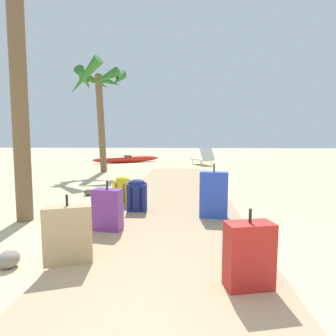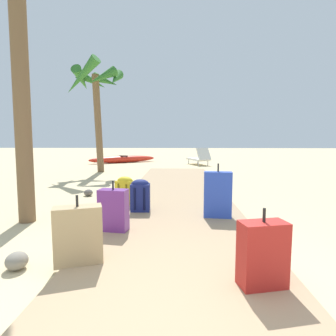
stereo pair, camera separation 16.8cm
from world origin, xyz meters
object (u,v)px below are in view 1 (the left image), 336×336
Objects in this scene: suitcase_tan at (68,234)px; lounge_chair at (203,158)px; suitcase_red at (249,255)px; backpack_navy at (137,194)px; kayak at (127,159)px; backpack_yellow at (123,190)px; suitcase_purple at (108,210)px; suitcase_blue at (214,195)px; palm_tree_far_left at (99,87)px.

lounge_chair is (1.96, 10.47, -0.03)m from suitcase_tan.
suitcase_tan is 1.65m from suitcase_red.
backpack_navy reaches higher than kayak.
suitcase_purple is at bearing -85.17° from backpack_yellow.
suitcase_blue is 1.93m from suitcase_red.
backpack_yellow is (-1.54, 0.75, -0.08)m from suitcase_blue.
backpack_yellow is 0.31× the size of lounge_chair.
kayak is at bearing 106.35° from suitcase_red.
lounge_chair is at bearing 76.43° from backpack_yellow.
suitcase_blue is 1.56× the size of backpack_navy.
backpack_navy is (0.21, 0.96, 0.01)m from suitcase_purple.
suitcase_purple is 0.16× the size of palm_tree_far_left.
suitcase_purple is 1.28× the size of backpack_yellow.
backpack_yellow is 3.12m from suitcase_red.
backpack_yellow is at bearing 127.71° from backpack_navy.
suitcase_purple reaches higher than kayak.
suitcase_tan reaches higher than kayak.
suitcase_purple is 0.98m from backpack_navy.
palm_tree_far_left reaches higher than backpack_navy.
lounge_chair reaches higher than backpack_navy.
suitcase_purple is 1.01× the size of suitcase_red.
palm_tree_far_left is (-3.49, 5.82, 2.65)m from suitcase_blue.
suitcase_red is 0.39× the size of lounge_chair.
palm_tree_far_left is at bearing -90.94° from kayak.
suitcase_tan is 11.72m from kayak.
backpack_navy is at bearing -67.46° from palm_tree_far_left.
palm_tree_far_left is at bearing -141.84° from lounge_chair.
kayak is (-3.42, 10.00, -0.24)m from suitcase_blue.
suitcase_tan reaches higher than suitcase_purple.
suitcase_purple is 10.83m from kayak.
lounge_chair is at bearing 79.03° from suitcase_purple.
suitcase_purple is 0.40× the size of lounge_chair.
suitcase_red is (1.50, -1.28, -0.00)m from suitcase_purple.
suitcase_purple is 0.19× the size of kayak.
kayak is (0.07, 4.18, -2.89)m from palm_tree_far_left.
suitcase_blue is 1.25m from backpack_navy.
suitcase_blue is at bearing -59.05° from palm_tree_far_left.
suitcase_blue is 0.24× the size of kayak.
suitcase_blue is 1.24× the size of suitcase_tan.
suitcase_purple is 7.31m from palm_tree_far_left.
backpack_yellow is 6.08m from palm_tree_far_left.
suitcase_blue is at bearing -25.91° from backpack_yellow.
suitcase_blue reaches higher than lounge_chair.
suitcase_blue is at bearing -14.77° from backpack_navy.
lounge_chair is at bearing 79.21° from backpack_navy.
kayak is (-2.00, 10.64, -0.16)m from suitcase_purple.
backpack_navy is at bearing 80.10° from suitcase_tan.
suitcase_red is (0.08, -1.92, -0.08)m from suitcase_blue.
lounge_chair reaches higher than suitcase_tan.
backpack_navy is 0.79× the size of suitcase_tan.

